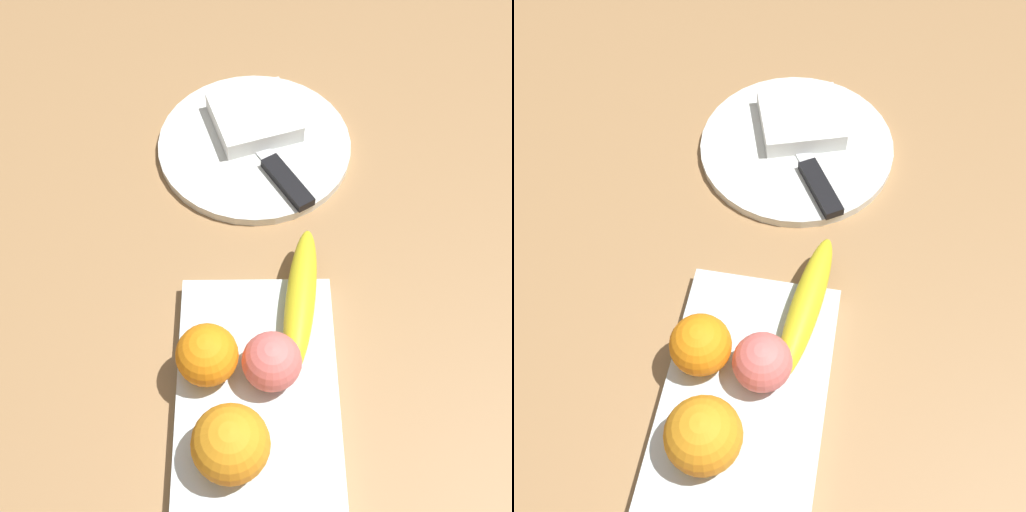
% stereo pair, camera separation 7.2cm
% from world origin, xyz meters
% --- Properties ---
extents(ground_plane, '(2.40, 2.40, 0.00)m').
position_xyz_m(ground_plane, '(0.00, 0.00, 0.00)').
color(ground_plane, '#9D7449').
extents(fruit_tray, '(0.40, 0.17, 0.02)m').
position_xyz_m(fruit_tray, '(0.00, 0.01, 0.01)').
color(fruit_tray, silver).
rests_on(fruit_tray, ground_plane).
extents(banana, '(0.19, 0.06, 0.03)m').
position_xyz_m(banana, '(0.17, -0.03, 0.04)').
color(banana, yellow).
rests_on(banana, fruit_tray).
extents(orange_near_apple, '(0.06, 0.06, 0.06)m').
position_xyz_m(orange_near_apple, '(0.09, 0.07, 0.06)').
color(orange_near_apple, orange).
rests_on(orange_near_apple, fruit_tray).
extents(orange_near_banana, '(0.08, 0.08, 0.08)m').
position_xyz_m(orange_near_banana, '(-0.00, 0.04, 0.06)').
color(orange_near_banana, orange).
rests_on(orange_near_banana, fruit_tray).
extents(peach, '(0.06, 0.06, 0.06)m').
position_xyz_m(peach, '(0.09, -0.00, 0.05)').
color(peach, '#E56B67').
rests_on(peach, fruit_tray).
extents(dinner_plate, '(0.26, 0.26, 0.01)m').
position_xyz_m(dinner_plate, '(0.42, 0.01, 0.01)').
color(dinner_plate, white).
rests_on(dinner_plate, ground_plane).
extents(folded_napkin, '(0.13, 0.13, 0.03)m').
position_xyz_m(folded_napkin, '(0.45, 0.01, 0.03)').
color(folded_napkin, white).
rests_on(folded_napkin, dinner_plate).
extents(knife, '(0.17, 0.11, 0.01)m').
position_xyz_m(knife, '(0.36, -0.02, 0.02)').
color(knife, silver).
rests_on(knife, dinner_plate).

